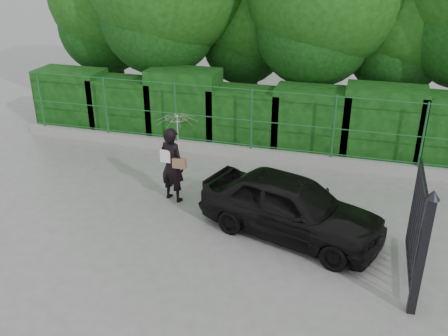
# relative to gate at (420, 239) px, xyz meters

# --- Properties ---
(ground) EXTENTS (80.00, 80.00, 0.00)m
(ground) POSITION_rel_gate_xyz_m (-4.60, 0.72, -1.19)
(ground) COLOR gray
(kerb) EXTENTS (14.00, 0.25, 0.30)m
(kerb) POSITION_rel_gate_xyz_m (-4.60, 5.22, -1.04)
(kerb) COLOR #9E9E99
(kerb) RESTS_ON ground
(fence) EXTENTS (14.13, 0.06, 1.80)m
(fence) POSITION_rel_gate_xyz_m (-4.38, 5.22, 0.01)
(fence) COLOR #1A592A
(fence) RESTS_ON kerb
(hedge) EXTENTS (14.20, 1.20, 2.22)m
(hedge) POSITION_rel_gate_xyz_m (-4.51, 6.22, -0.19)
(hedge) COLOR black
(hedge) RESTS_ON ground
(gate) EXTENTS (0.22, 2.33, 2.36)m
(gate) POSITION_rel_gate_xyz_m (0.00, 0.00, 0.00)
(gate) COLOR black
(gate) RESTS_ON ground
(woman) EXTENTS (1.02, 0.97, 2.20)m
(woman) POSITION_rel_gate_xyz_m (-5.34, 2.25, 0.23)
(woman) COLOR black
(woman) RESTS_ON ground
(car) EXTENTS (4.29, 2.73, 1.36)m
(car) POSITION_rel_gate_xyz_m (-2.42, 1.42, -0.51)
(car) COLOR black
(car) RESTS_ON ground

